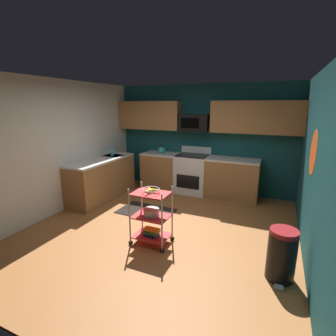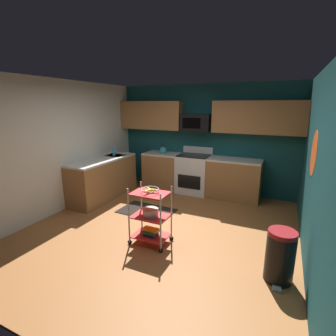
{
  "view_description": "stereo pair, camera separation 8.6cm",
  "coord_description": "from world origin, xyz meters",
  "px_view_note": "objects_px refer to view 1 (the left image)",
  "views": [
    {
      "loc": [
        1.72,
        -3.57,
        2.11
      ],
      "look_at": [
        0.03,
        0.27,
        1.05
      ],
      "focal_mm": 26.81,
      "sensor_mm": 36.0,
      "label": 1
    },
    {
      "loc": [
        1.8,
        -3.54,
        2.11
      ],
      "look_at": [
        0.03,
        0.27,
        1.05
      ],
      "focal_mm": 26.81,
      "sensor_mm": 36.0,
      "label": 2
    }
  ],
  "objects_px": {
    "rolling_cart": "(151,216)",
    "dish_soap_bottle": "(112,152)",
    "mixing_bowl_large": "(151,212)",
    "oven_range": "(192,173)",
    "fruit_bowl": "(151,190)",
    "microwave": "(195,123)",
    "kettle": "(162,150)",
    "book_stack": "(152,232)",
    "trash_can": "(282,255)"
  },
  "relations": [
    {
      "from": "book_stack",
      "to": "microwave",
      "type": "bearing_deg",
      "value": 94.02
    },
    {
      "from": "oven_range",
      "to": "trash_can",
      "type": "distance_m",
      "value": 3.33
    },
    {
      "from": "microwave",
      "to": "dish_soap_bottle",
      "type": "relative_size",
      "value": 3.5
    },
    {
      "from": "mixing_bowl_large",
      "to": "dish_soap_bottle",
      "type": "height_order",
      "value": "dish_soap_bottle"
    },
    {
      "from": "oven_range",
      "to": "kettle",
      "type": "bearing_deg",
      "value": -179.73
    },
    {
      "from": "dish_soap_bottle",
      "to": "oven_range",
      "type": "bearing_deg",
      "value": 25.35
    },
    {
      "from": "fruit_bowl",
      "to": "trash_can",
      "type": "distance_m",
      "value": 1.93
    },
    {
      "from": "dish_soap_bottle",
      "to": "trash_can",
      "type": "xyz_separation_m",
      "value": [
        3.78,
        -1.8,
        -0.69
      ]
    },
    {
      "from": "microwave",
      "to": "rolling_cart",
      "type": "bearing_deg",
      "value": -85.98
    },
    {
      "from": "trash_can",
      "to": "kettle",
      "type": "bearing_deg",
      "value": 137.44
    },
    {
      "from": "book_stack",
      "to": "dish_soap_bottle",
      "type": "xyz_separation_m",
      "value": [
        -1.93,
        1.71,
        0.83
      ]
    },
    {
      "from": "microwave",
      "to": "trash_can",
      "type": "height_order",
      "value": "microwave"
    },
    {
      "from": "trash_can",
      "to": "mixing_bowl_large",
      "type": "bearing_deg",
      "value": 176.99
    },
    {
      "from": "book_stack",
      "to": "kettle",
      "type": "bearing_deg",
      "value": 111.83
    },
    {
      "from": "book_stack",
      "to": "trash_can",
      "type": "height_order",
      "value": "trash_can"
    },
    {
      "from": "oven_range",
      "to": "book_stack",
      "type": "height_order",
      "value": "oven_range"
    },
    {
      "from": "oven_range",
      "to": "trash_can",
      "type": "relative_size",
      "value": 1.67
    },
    {
      "from": "book_stack",
      "to": "kettle",
      "type": "distance_m",
      "value": 2.84
    },
    {
      "from": "fruit_bowl",
      "to": "mixing_bowl_large",
      "type": "relative_size",
      "value": 1.08
    },
    {
      "from": "oven_range",
      "to": "kettle",
      "type": "relative_size",
      "value": 4.17
    },
    {
      "from": "rolling_cart",
      "to": "trash_can",
      "type": "height_order",
      "value": "rolling_cart"
    },
    {
      "from": "oven_range",
      "to": "microwave",
      "type": "xyz_separation_m",
      "value": [
        -0.0,
        0.1,
        1.22
      ]
    },
    {
      "from": "mixing_bowl_large",
      "to": "trash_can",
      "type": "bearing_deg",
      "value": -3.01
    },
    {
      "from": "oven_range",
      "to": "book_stack",
      "type": "relative_size",
      "value": 4.39
    },
    {
      "from": "kettle",
      "to": "oven_range",
      "type": "bearing_deg",
      "value": 0.27
    },
    {
      "from": "fruit_bowl",
      "to": "rolling_cart",
      "type": "bearing_deg",
      "value": -86.42
    },
    {
      "from": "microwave",
      "to": "kettle",
      "type": "height_order",
      "value": "microwave"
    },
    {
      "from": "rolling_cart",
      "to": "mixing_bowl_large",
      "type": "distance_m",
      "value": 0.07
    },
    {
      "from": "rolling_cart",
      "to": "oven_range",
      "type": "bearing_deg",
      "value": 94.18
    },
    {
      "from": "mixing_bowl_large",
      "to": "oven_range",
      "type": "bearing_deg",
      "value": 94.23
    },
    {
      "from": "trash_can",
      "to": "book_stack",
      "type": "bearing_deg",
      "value": 176.99
    },
    {
      "from": "microwave",
      "to": "book_stack",
      "type": "relative_size",
      "value": 2.79
    },
    {
      "from": "mixing_bowl_large",
      "to": "book_stack",
      "type": "height_order",
      "value": "mixing_bowl_large"
    },
    {
      "from": "oven_range",
      "to": "book_stack",
      "type": "xyz_separation_m",
      "value": [
        0.18,
        -2.53,
        -0.29
      ]
    },
    {
      "from": "fruit_bowl",
      "to": "trash_can",
      "type": "relative_size",
      "value": 0.41
    },
    {
      "from": "fruit_bowl",
      "to": "trash_can",
      "type": "bearing_deg",
      "value": -3.01
    },
    {
      "from": "rolling_cart",
      "to": "dish_soap_bottle",
      "type": "bearing_deg",
      "value": 138.55
    },
    {
      "from": "microwave",
      "to": "oven_range",
      "type": "bearing_deg",
      "value": -89.74
    },
    {
      "from": "rolling_cart",
      "to": "book_stack",
      "type": "xyz_separation_m",
      "value": [
        0.0,
        0.0,
        -0.27
      ]
    },
    {
      "from": "kettle",
      "to": "mixing_bowl_large",
      "type": "bearing_deg",
      "value": -68.13
    },
    {
      "from": "mixing_bowl_large",
      "to": "book_stack",
      "type": "bearing_deg",
      "value": 180.0
    },
    {
      "from": "dish_soap_bottle",
      "to": "book_stack",
      "type": "bearing_deg",
      "value": -41.45
    },
    {
      "from": "rolling_cart",
      "to": "book_stack",
      "type": "bearing_deg",
      "value": 82.87
    },
    {
      "from": "oven_range",
      "to": "mixing_bowl_large",
      "type": "xyz_separation_m",
      "value": [
        0.19,
        -2.53,
        0.04
      ]
    },
    {
      "from": "microwave",
      "to": "mixing_bowl_large",
      "type": "relative_size",
      "value": 2.78
    },
    {
      "from": "trash_can",
      "to": "rolling_cart",
      "type": "bearing_deg",
      "value": 176.99
    },
    {
      "from": "microwave",
      "to": "book_stack",
      "type": "height_order",
      "value": "microwave"
    },
    {
      "from": "oven_range",
      "to": "mixing_bowl_large",
      "type": "height_order",
      "value": "oven_range"
    },
    {
      "from": "microwave",
      "to": "kettle",
      "type": "bearing_deg",
      "value": -172.53
    },
    {
      "from": "rolling_cart",
      "to": "kettle",
      "type": "bearing_deg",
      "value": 111.83
    }
  ]
}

